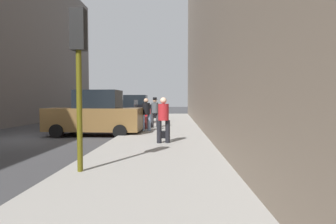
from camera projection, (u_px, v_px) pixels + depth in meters
name	position (u px, v px, depth m)	size (l,w,h in m)	color
ground_plane	(29.00, 139.00, 11.83)	(120.00, 120.00, 0.00)	#38383A
sidewalk	(162.00, 138.00, 11.63)	(4.00, 40.00, 0.15)	gray
parked_bronze_suv	(96.00, 115.00, 12.96)	(4.64, 2.15, 2.25)	brown
parked_red_hatchback	(121.00, 113.00, 18.88)	(4.25, 2.16, 1.79)	#B2191E
parked_black_suv	(134.00, 108.00, 24.68)	(4.60, 2.06, 2.25)	black
fire_hydrant	(142.00, 120.00, 16.90)	(0.42, 0.22, 0.70)	red
traffic_light	(79.00, 55.00, 5.78)	(0.32, 0.32, 3.60)	#514C0F
pedestrian_with_beanie	(155.00, 111.00, 15.49)	(0.51, 0.42, 1.78)	#333338
pedestrian_in_jeans	(146.00, 113.00, 13.73)	(0.53, 0.47, 1.71)	#728CB2
pedestrian_in_red_jacket	(163.00, 118.00, 9.79)	(0.53, 0.47, 1.71)	black
rolling_suitcase	(144.00, 123.00, 14.84)	(0.44, 0.61, 1.04)	#591414
duffel_bag	(163.00, 134.00, 11.20)	(0.32, 0.44, 0.28)	black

